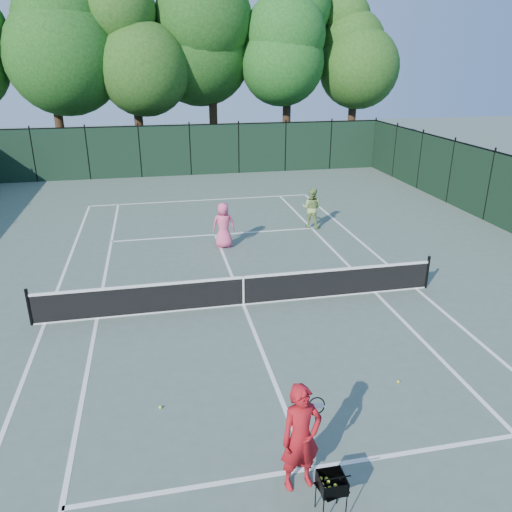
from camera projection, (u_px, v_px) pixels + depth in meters
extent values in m
plane|color=#4E5E53|center=(243.00, 305.00, 14.54)|extent=(90.00, 90.00, 0.00)
cube|color=white|center=(45.00, 323.00, 13.51)|extent=(0.10, 23.77, 0.01)
cube|color=white|center=(416.00, 288.00, 15.58)|extent=(0.10, 23.77, 0.01)
cube|color=white|center=(97.00, 318.00, 13.77)|extent=(0.10, 23.77, 0.01)
cube|color=white|center=(375.00, 292.00, 15.32)|extent=(0.10, 23.77, 0.01)
cube|color=white|center=(202.00, 200.00, 25.37)|extent=(10.97, 0.10, 0.01)
cube|color=white|center=(309.00, 469.00, 8.71)|extent=(8.23, 0.10, 0.01)
cube|color=white|center=(215.00, 235.00, 20.37)|extent=(8.23, 0.10, 0.01)
cube|color=white|center=(243.00, 305.00, 14.54)|extent=(0.10, 12.80, 0.01)
cube|color=black|center=(243.00, 291.00, 14.38)|extent=(11.60, 0.03, 0.85)
cube|color=white|center=(243.00, 277.00, 14.22)|extent=(11.60, 0.05, 0.07)
cube|color=white|center=(243.00, 304.00, 14.54)|extent=(11.60, 0.05, 0.04)
cube|color=white|center=(243.00, 291.00, 14.38)|extent=(0.05, 0.04, 0.91)
cylinder|color=black|center=(29.00, 307.00, 13.26)|extent=(0.09, 0.09, 1.06)
cylinder|color=black|center=(427.00, 272.00, 15.44)|extent=(0.09, 0.09, 1.06)
cube|color=black|center=(190.00, 151.00, 30.39)|extent=(24.00, 0.05, 3.00)
cylinder|color=black|center=(60.00, 131.00, 32.20)|extent=(0.56, 0.56, 4.80)
ellipsoid|color=#154413|center=(45.00, 23.00, 29.88)|extent=(6.80, 6.80, 10.54)
cylinder|color=black|center=(140.00, 133.00, 33.05)|extent=(0.56, 0.56, 4.30)
ellipsoid|color=#1C4313|center=(132.00, 41.00, 31.00)|extent=(6.00, 6.00, 9.30)
cylinder|color=black|center=(214.00, 125.00, 34.32)|extent=(0.56, 0.56, 5.00)
ellipsoid|color=#154012|center=(210.00, 20.00, 31.93)|extent=(7.00, 7.00, 10.85)
cylinder|color=black|center=(286.00, 127.00, 34.70)|extent=(0.56, 0.56, 4.60)
ellipsoid|color=#154C17|center=(288.00, 35.00, 32.55)|extent=(6.20, 6.20, 9.61)
cylinder|color=black|center=(351.00, 126.00, 36.13)|extent=(0.56, 0.56, 4.40)
ellipsoid|color=#1C4513|center=(357.00, 43.00, 34.10)|extent=(5.80, 5.80, 8.99)
imported|color=#AB131B|center=(301.00, 438.00, 8.06)|extent=(0.77, 0.57, 1.94)
cylinder|color=black|center=(316.00, 419.00, 8.52)|extent=(0.03, 0.03, 0.30)
torus|color=black|center=(317.00, 406.00, 8.42)|extent=(0.30, 0.10, 0.30)
imported|color=#EB537E|center=(224.00, 225.00, 18.73)|extent=(0.92, 0.67, 1.74)
imported|color=#8EB259|center=(311.00, 208.00, 20.97)|extent=(1.05, 0.98, 1.71)
cylinder|color=black|center=(346.00, 509.00, 7.60)|extent=(0.02, 0.02, 0.55)
cylinder|color=black|center=(316.00, 494.00, 7.87)|extent=(0.02, 0.02, 0.55)
cylinder|color=black|center=(338.00, 490.00, 7.94)|extent=(0.02, 0.02, 0.55)
cube|color=black|center=(332.00, 483.00, 7.59)|extent=(0.49, 0.49, 0.23)
sphere|color=#CFE32E|center=(332.00, 486.00, 7.62)|extent=(0.06, 0.06, 0.06)
sphere|color=#CFE32E|center=(332.00, 486.00, 7.62)|extent=(0.06, 0.06, 0.06)
sphere|color=#CFE32E|center=(332.00, 486.00, 7.62)|extent=(0.06, 0.06, 0.06)
sphere|color=#CFE32E|center=(332.00, 486.00, 7.62)|extent=(0.06, 0.06, 0.06)
sphere|color=#CFE32E|center=(332.00, 486.00, 7.62)|extent=(0.06, 0.06, 0.06)
sphere|color=#CFE32E|center=(332.00, 486.00, 7.62)|extent=(0.06, 0.06, 0.06)
sphere|color=#CFE32E|center=(332.00, 486.00, 7.62)|extent=(0.06, 0.06, 0.06)
sphere|color=#CFE32E|center=(332.00, 486.00, 7.62)|extent=(0.06, 0.06, 0.06)
sphere|color=#CFE32E|center=(332.00, 486.00, 7.62)|extent=(0.06, 0.06, 0.06)
sphere|color=#CFE32E|center=(332.00, 486.00, 7.62)|extent=(0.06, 0.06, 0.06)
sphere|color=#CFE32E|center=(332.00, 486.00, 7.62)|extent=(0.06, 0.06, 0.06)
sphere|color=#CFE32E|center=(332.00, 486.00, 7.62)|extent=(0.06, 0.06, 0.06)
sphere|color=yellow|center=(398.00, 382.00, 11.01)|extent=(0.07, 0.07, 0.07)
sphere|color=#D0EA2F|center=(160.00, 407.00, 10.20)|extent=(0.07, 0.07, 0.07)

